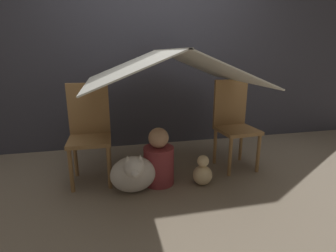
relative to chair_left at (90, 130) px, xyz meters
name	(u,v)px	position (x,y,z in m)	size (l,w,h in m)	color
ground_plane	(173,183)	(0.74, -0.28, -0.50)	(8.80, 8.80, 0.00)	gray
wall_back	(151,48)	(0.74, 0.90, 0.75)	(7.00, 0.05, 2.50)	#3D3D47
chair_left	(90,130)	(0.00, 0.00, 0.00)	(0.38, 0.38, 0.92)	olive
chair_right	(234,121)	(1.47, 0.00, 0.00)	(0.41, 0.41, 0.92)	olive
sheet_canopy	(168,66)	(0.74, -0.08, 0.58)	(1.48, 1.36, 0.31)	silver
person_front	(159,160)	(0.61, -0.24, -0.27)	(0.28, 0.28, 0.54)	maroon
dog	(133,173)	(0.36, -0.37, -0.31)	(0.40, 0.39, 0.40)	silver
plush_toy	(203,173)	(1.00, -0.36, -0.38)	(0.18, 0.18, 0.29)	beige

